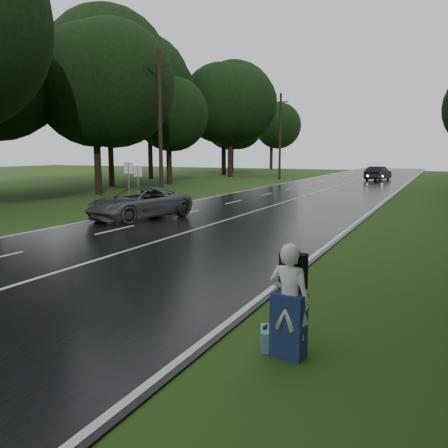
# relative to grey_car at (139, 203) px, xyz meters

# --- Properties ---
(ground) EXTENTS (160.00, 160.00, 0.00)m
(ground) POSITION_rel_grey_car_xyz_m (4.10, -11.21, -0.80)
(ground) COLOR #264514
(ground) RESTS_ON ground
(road) EXTENTS (12.00, 140.00, 0.04)m
(road) POSITION_rel_grey_car_xyz_m (4.10, 8.79, -0.78)
(road) COLOR black
(road) RESTS_ON ground
(lane_center) EXTENTS (0.12, 140.00, 0.01)m
(lane_center) POSITION_rel_grey_car_xyz_m (4.10, 8.79, -0.75)
(lane_center) COLOR silver
(lane_center) RESTS_ON road
(grey_car) EXTENTS (3.80, 5.91, 1.52)m
(grey_car) POSITION_rel_grey_car_xyz_m (0.00, 0.00, 0.00)
(grey_car) COLOR #454849
(grey_car) RESTS_ON road
(far_car) EXTENTS (2.55, 5.06, 1.59)m
(far_car) POSITION_rel_grey_car_xyz_m (6.48, 36.87, 0.04)
(far_car) COLOR black
(far_car) RESTS_ON road
(hitchhiker) EXTENTS (0.73, 0.67, 1.88)m
(hitchhiker) POSITION_rel_grey_car_xyz_m (11.37, -11.59, 0.07)
(hitchhiker) COLOR silver
(hitchhiker) RESTS_ON ground
(suitcase) EXTENTS (0.31, 0.51, 0.35)m
(suitcase) POSITION_rel_grey_car_xyz_m (10.92, -11.48, -0.62)
(suitcase) COLOR teal
(suitcase) RESTS_ON ground
(utility_pole_mid) EXTENTS (1.80, 0.28, 10.02)m
(utility_pole_mid) POSITION_rel_grey_car_xyz_m (-4.40, 8.68, -0.80)
(utility_pole_mid) COLOR black
(utility_pole_mid) RESTS_ON ground
(utility_pole_far) EXTENTS (1.80, 0.28, 10.01)m
(utility_pole_far) POSITION_rel_grey_car_xyz_m (-4.40, 34.01, -0.80)
(utility_pole_far) COLOR black
(utility_pole_far) RESTS_ON ground
(road_sign_a) EXTENTS (0.64, 0.10, 2.68)m
(road_sign_a) POSITION_rel_grey_car_xyz_m (-3.10, 3.32, -0.80)
(road_sign_a) COLOR white
(road_sign_a) RESTS_ON ground
(road_sign_b) EXTENTS (0.58, 0.10, 2.40)m
(road_sign_b) POSITION_rel_grey_car_xyz_m (-3.10, 4.20, -0.80)
(road_sign_b) COLOR white
(road_sign_b) RESTS_ON ground
(tree_left_d) EXTENTS (9.16, 9.16, 14.31)m
(tree_left_d) POSITION_rel_grey_car_xyz_m (-10.85, 9.62, -0.80)
(tree_left_d) COLOR black
(tree_left_d) RESTS_ON ground
(tree_left_e) EXTENTS (8.09, 8.09, 12.64)m
(tree_left_e) POSITION_rel_grey_car_xyz_m (-12.09, 21.81, -0.80)
(tree_left_e) COLOR black
(tree_left_e) RESTS_ON ground
(tree_left_f) EXTENTS (10.78, 10.78, 16.85)m
(tree_left_f) POSITION_rel_grey_car_xyz_m (-12.32, 37.15, -0.80)
(tree_left_f) COLOR black
(tree_left_f) RESTS_ON ground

